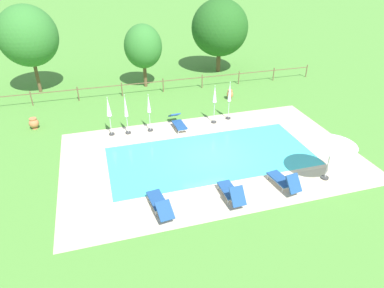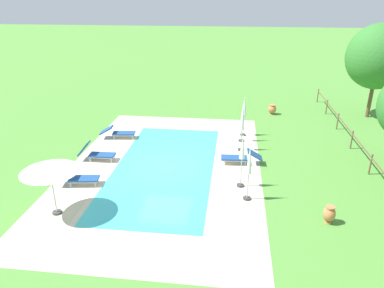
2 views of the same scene
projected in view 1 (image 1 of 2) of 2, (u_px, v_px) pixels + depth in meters
The scene contains 20 objects.
ground_plane at pixel (211, 156), 17.93m from camera, with size 160.00×160.00×0.00m, color #518E38.
pool_deck_paving at pixel (211, 156), 17.93m from camera, with size 15.18×9.41×0.01m, color beige.
swimming_pool_water at pixel (211, 156), 17.93m from camera, with size 10.58×4.80×0.01m, color #42CCD6.
pool_coping_rim at pixel (211, 156), 17.93m from camera, with size 11.06×5.28×0.01m.
sun_lounger_north_near_steps at pixel (159, 203), 14.07m from camera, with size 0.83×2.10×0.76m.
sun_lounger_north_mid at pixel (284, 180), 15.37m from camera, with size 0.85×1.90×1.01m.
sun_lounger_north_far at pixel (178, 122), 20.63m from camera, with size 0.72×2.08×0.77m.
sun_lounger_north_end at pixel (231, 192), 14.66m from camera, with size 0.64×1.88×0.98m.
patio_umbrella_open_foreground at pixel (333, 141), 15.19m from camera, with size 2.16×2.16×2.24m.
patio_umbrella_closed_row_west at pixel (215, 98), 20.58m from camera, with size 0.32×0.32×2.44m.
patio_umbrella_closed_row_mid_west at pixel (126, 110), 19.40m from camera, with size 0.32×0.32×2.43m.
patio_umbrella_closed_row_centre at pixel (149, 108), 19.71m from camera, with size 0.32×0.32×2.32m.
patio_umbrella_closed_row_mid_east at pixel (109, 110), 19.21m from camera, with size 0.32×0.32×2.36m.
patio_umbrella_closed_row_east at pixel (229, 96), 21.10m from camera, with size 0.32×0.32×2.47m.
terracotta_urn_near_fence at pixel (230, 94), 24.51m from camera, with size 0.46×0.46×0.71m.
terracotta_urn_by_tree at pixel (34, 123), 20.48m from camera, with size 0.57×0.57×0.70m.
perimeter_fence at pixel (163, 83), 25.65m from camera, with size 24.71×0.08×1.05m.
tree_far_west at pixel (28, 36), 24.00m from camera, with size 4.11×4.11×6.26m.
tree_west_mid at pixel (220, 28), 28.54m from camera, with size 4.72×4.72×6.05m.
tree_centre at pixel (143, 46), 25.53m from camera, with size 2.83×2.83×4.75m.
Camera 1 is at (-5.29, -14.35, 9.44)m, focal length 32.03 mm.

